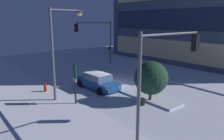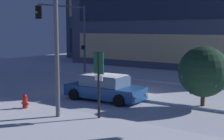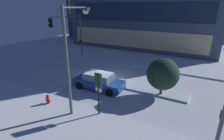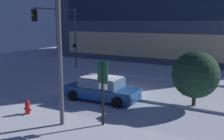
# 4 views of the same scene
# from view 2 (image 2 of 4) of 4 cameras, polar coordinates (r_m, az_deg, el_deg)

# --- Properties ---
(ground) EXTENTS (52.00, 52.00, 0.00)m
(ground) POSITION_cam_2_polar(r_m,az_deg,el_deg) (21.20, 1.47, -4.13)
(ground) COLOR silver
(curb_strip_near) EXTENTS (52.00, 5.20, 0.14)m
(curb_strip_near) POSITION_cam_2_polar(r_m,az_deg,el_deg) (15.45, -15.02, -8.45)
(curb_strip_near) COLOR silver
(curb_strip_near) RESTS_ON ground
(curb_strip_far) EXTENTS (52.00, 5.20, 0.14)m
(curb_strip_far) POSITION_cam_2_polar(r_m,az_deg,el_deg) (27.96, 10.40, -1.31)
(curb_strip_far) COLOR silver
(curb_strip_far) RESTS_ON ground
(median_strip) EXTENTS (9.00, 1.80, 0.14)m
(median_strip) POSITION_cam_2_polar(r_m,az_deg,el_deg) (19.42, 9.31, -5.07)
(median_strip) COLOR silver
(median_strip) RESTS_ON ground
(office_tower_secondary) EXTENTS (13.82, 8.63, 14.61)m
(office_tower_secondary) POSITION_cam_2_polar(r_m,az_deg,el_deg) (46.09, 2.20, 11.16)
(office_tower_secondary) COLOR #424C5B
(office_tower_secondary) RESTS_ON ground
(car_near) EXTENTS (4.81, 2.18, 1.49)m
(car_near) POSITION_cam_2_polar(r_m,az_deg,el_deg) (19.27, -1.26, -3.12)
(car_near) COLOR #19478C
(car_near) RESTS_ON ground
(traffic_light_corner_far_left) EXTENTS (0.32, 5.84, 6.16)m
(traffic_light_corner_far_left) POSITION_cam_2_polar(r_m,az_deg,el_deg) (28.69, -7.68, 7.44)
(traffic_light_corner_far_left) COLOR #565960
(traffic_light_corner_far_left) RESTS_ON ground
(street_lamp_arched) EXTENTS (0.77, 2.99, 7.20)m
(street_lamp_arched) POSITION_cam_2_polar(r_m,az_deg,el_deg) (15.81, -7.73, 9.20)
(street_lamp_arched) COLOR #565960
(street_lamp_arched) RESTS_ON ground
(fire_hydrant) EXTENTS (0.48, 0.26, 0.85)m
(fire_hydrant) POSITION_cam_2_polar(r_m,az_deg,el_deg) (17.48, -14.66, -5.45)
(fire_hydrant) COLOR red
(fire_hydrant) RESTS_ON ground
(parking_info_sign) EXTENTS (0.55, 0.12, 3.13)m
(parking_info_sign) POSITION_cam_2_polar(r_m,az_deg,el_deg) (14.83, -2.28, -1.18)
(parking_info_sign) COLOR black
(parking_info_sign) RESTS_ON ground
(decorated_tree_median) EXTENTS (2.67, 2.63, 3.26)m
(decorated_tree_median) POSITION_cam_2_polar(r_m,az_deg,el_deg) (17.77, 15.42, -0.27)
(decorated_tree_median) COLOR #473323
(decorated_tree_median) RESTS_ON ground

